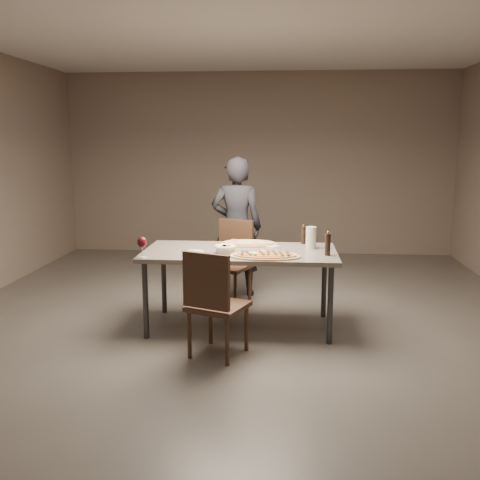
# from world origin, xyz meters

# --- Properties ---
(room) EXTENTS (7.00, 7.00, 7.00)m
(room) POSITION_xyz_m (0.00, 0.00, 1.40)
(room) COLOR #5C564F
(room) RESTS_ON ground
(dining_table) EXTENTS (1.80, 0.90, 0.75)m
(dining_table) POSITION_xyz_m (0.00, 0.00, 0.69)
(dining_table) COLOR #71685D
(dining_table) RESTS_ON ground
(zucchini_pizza) EXTENTS (0.63, 0.35, 0.05)m
(zucchini_pizza) POSITION_xyz_m (0.24, -0.27, 0.77)
(zucchini_pizza) COLOR tan
(zucchini_pizza) RESTS_ON dining_table
(ham_pizza) EXTENTS (0.56, 0.31, 0.04)m
(ham_pizza) POSITION_xyz_m (0.06, 0.28, 0.77)
(ham_pizza) COLOR tan
(ham_pizza) RESTS_ON dining_table
(bread_basket) EXTENTS (0.20, 0.20, 0.07)m
(bread_basket) POSITION_xyz_m (-0.12, -0.11, 0.79)
(bread_basket) COLOR beige
(bread_basket) RESTS_ON dining_table
(oil_dish) EXTENTS (0.12, 0.12, 0.01)m
(oil_dish) POSITION_xyz_m (0.30, 0.17, 0.76)
(oil_dish) COLOR white
(oil_dish) RESTS_ON dining_table
(pepper_mill_left) EXTENTS (0.06, 0.06, 0.22)m
(pepper_mill_left) POSITION_xyz_m (0.80, -0.15, 0.85)
(pepper_mill_left) COLOR black
(pepper_mill_left) RESTS_ON dining_table
(pepper_mill_right) EXTENTS (0.05, 0.05, 0.19)m
(pepper_mill_right) POSITION_xyz_m (0.60, 0.38, 0.84)
(pepper_mill_right) COLOR black
(pepper_mill_right) RESTS_ON dining_table
(carafe) EXTENTS (0.10, 0.10, 0.21)m
(carafe) POSITION_xyz_m (0.67, 0.16, 0.85)
(carafe) COLOR silver
(carafe) RESTS_ON dining_table
(wine_glass) EXTENTS (0.08, 0.08, 0.19)m
(wine_glass) POSITION_xyz_m (-0.83, -0.38, 0.88)
(wine_glass) COLOR silver
(wine_glass) RESTS_ON dining_table
(side_plate) EXTENTS (0.17, 0.17, 0.01)m
(side_plate) POSITION_xyz_m (-0.41, -0.12, 0.76)
(side_plate) COLOR white
(side_plate) RESTS_ON dining_table
(chair_near) EXTENTS (0.56, 0.56, 0.90)m
(chair_near) POSITION_xyz_m (-0.16, -0.76, 0.51)
(chair_near) COLOR #3D2719
(chair_near) RESTS_ON ground
(chair_far) EXTENTS (0.56, 0.56, 0.91)m
(chair_far) POSITION_xyz_m (-0.16, 0.78, 0.51)
(chair_far) COLOR #3D2719
(chair_far) RESTS_ON ground
(diner) EXTENTS (0.59, 0.39, 1.59)m
(diner) POSITION_xyz_m (-0.13, 1.11, 0.80)
(diner) COLOR black
(diner) RESTS_ON ground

